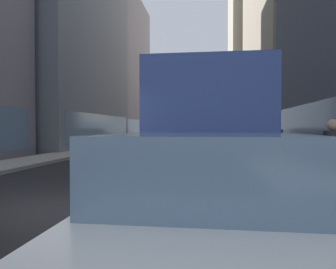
{
  "coord_description": "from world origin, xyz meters",
  "views": [
    {
      "loc": [
        2.84,
        -5.91,
        1.67
      ],
      "look_at": [
        1.12,
        6.81,
        1.4
      ],
      "focal_mm": 33.62,
      "sensor_mm": 36.0,
      "label": 1
    }
  ],
  "objects_px": {
    "car_grey_wagon": "(178,135)",
    "transit_bus": "(209,125)",
    "pedestrian_in_coat": "(333,163)",
    "dalmatian_dog": "(125,180)",
    "car_white_van": "(206,220)",
    "car_black_suv": "(210,141)",
    "car_red_coupe": "(176,133)",
    "pedestrian_with_handbag": "(278,147)",
    "car_silver_sedan": "(198,134)"
  },
  "relations": [
    {
      "from": "car_black_suv",
      "to": "dalmatian_dog",
      "type": "xyz_separation_m",
      "value": [
        -1.85,
        -14.09,
        -0.31
      ]
    },
    {
      "from": "car_grey_wagon",
      "to": "dalmatian_dog",
      "type": "relative_size",
      "value": 4.83
    },
    {
      "from": "pedestrian_in_coat",
      "to": "car_red_coupe",
      "type": "bearing_deg",
      "value": 99.97
    },
    {
      "from": "car_silver_sedan",
      "to": "car_black_suv",
      "type": "height_order",
      "value": "same"
    },
    {
      "from": "car_silver_sedan",
      "to": "pedestrian_in_coat",
      "type": "height_order",
      "value": "pedestrian_in_coat"
    },
    {
      "from": "car_grey_wagon",
      "to": "car_black_suv",
      "type": "xyz_separation_m",
      "value": [
        4.0,
        -17.77,
        -0.0
      ]
    },
    {
      "from": "car_black_suv",
      "to": "car_white_van",
      "type": "bearing_deg",
      "value": -90.0
    },
    {
      "from": "transit_bus",
      "to": "dalmatian_dog",
      "type": "bearing_deg",
      "value": -111.59
    },
    {
      "from": "car_grey_wagon",
      "to": "pedestrian_in_coat",
      "type": "height_order",
      "value": "pedestrian_in_coat"
    },
    {
      "from": "transit_bus",
      "to": "car_black_suv",
      "type": "height_order",
      "value": "transit_bus"
    },
    {
      "from": "transit_bus",
      "to": "dalmatian_dog",
      "type": "relative_size",
      "value": 11.98
    },
    {
      "from": "pedestrian_with_handbag",
      "to": "car_red_coupe",
      "type": "bearing_deg",
      "value": 101.22
    },
    {
      "from": "transit_bus",
      "to": "car_grey_wagon",
      "type": "height_order",
      "value": "transit_bus"
    },
    {
      "from": "car_white_van",
      "to": "car_black_suv",
      "type": "xyz_separation_m",
      "value": [
        -0.0,
        17.99,
        0.0
      ]
    },
    {
      "from": "car_red_coupe",
      "to": "car_grey_wagon",
      "type": "bearing_deg",
      "value": -82.83
    },
    {
      "from": "car_white_van",
      "to": "dalmatian_dog",
      "type": "xyz_separation_m",
      "value": [
        -1.85,
        3.9,
        -0.31
      ]
    },
    {
      "from": "dalmatian_dog",
      "to": "pedestrian_with_handbag",
      "type": "relative_size",
      "value": 0.57
    },
    {
      "from": "car_grey_wagon",
      "to": "dalmatian_dog",
      "type": "xyz_separation_m",
      "value": [
        2.15,
        -31.86,
        -0.31
      ]
    },
    {
      "from": "pedestrian_in_coat",
      "to": "car_black_suv",
      "type": "bearing_deg",
      "value": 99.05
    },
    {
      "from": "car_white_van",
      "to": "dalmatian_dog",
      "type": "relative_size",
      "value": 4.11
    },
    {
      "from": "pedestrian_with_handbag",
      "to": "transit_bus",
      "type": "bearing_deg",
      "value": 174.06
    },
    {
      "from": "pedestrian_with_handbag",
      "to": "car_silver_sedan",
      "type": "bearing_deg",
      "value": 97.81
    },
    {
      "from": "transit_bus",
      "to": "car_black_suv",
      "type": "distance_m",
      "value": 9.46
    },
    {
      "from": "car_white_van",
      "to": "car_black_suv",
      "type": "relative_size",
      "value": 0.96
    },
    {
      "from": "car_grey_wagon",
      "to": "car_white_van",
      "type": "bearing_deg",
      "value": -83.62
    },
    {
      "from": "car_grey_wagon",
      "to": "car_black_suv",
      "type": "height_order",
      "value": "same"
    },
    {
      "from": "car_grey_wagon",
      "to": "car_red_coupe",
      "type": "relative_size",
      "value": 1.13
    },
    {
      "from": "car_red_coupe",
      "to": "car_black_suv",
      "type": "distance_m",
      "value": 30.99
    },
    {
      "from": "car_black_suv",
      "to": "car_red_coupe",
      "type": "bearing_deg",
      "value": 100.41
    },
    {
      "from": "car_grey_wagon",
      "to": "car_silver_sedan",
      "type": "bearing_deg",
      "value": 31.55
    },
    {
      "from": "dalmatian_dog",
      "to": "pedestrian_with_handbag",
      "type": "xyz_separation_m",
      "value": [
        4.22,
        4.44,
        0.5
      ]
    },
    {
      "from": "car_white_van",
      "to": "car_grey_wagon",
      "type": "bearing_deg",
      "value": 96.38
    },
    {
      "from": "car_silver_sedan",
      "to": "transit_bus",
      "type": "bearing_deg",
      "value": -86.8
    },
    {
      "from": "transit_bus",
      "to": "car_black_suv",
      "type": "xyz_separation_m",
      "value": [
        0.0,
        9.41,
        -0.96
      ]
    },
    {
      "from": "car_white_van",
      "to": "dalmatian_dog",
      "type": "height_order",
      "value": "car_white_van"
    },
    {
      "from": "car_black_suv",
      "to": "dalmatian_dog",
      "type": "height_order",
      "value": "car_black_suv"
    },
    {
      "from": "pedestrian_in_coat",
      "to": "transit_bus",
      "type": "bearing_deg",
      "value": 114.04
    },
    {
      "from": "pedestrian_with_handbag",
      "to": "pedestrian_in_coat",
      "type": "relative_size",
      "value": 1.0
    },
    {
      "from": "car_grey_wagon",
      "to": "pedestrian_with_handbag",
      "type": "relative_size",
      "value": 2.75
    },
    {
      "from": "transit_bus",
      "to": "car_red_coupe",
      "type": "height_order",
      "value": "transit_bus"
    },
    {
      "from": "car_silver_sedan",
      "to": "car_white_van",
      "type": "xyz_separation_m",
      "value": [
        1.6,
        -37.24,
        -0.0
      ]
    },
    {
      "from": "transit_bus",
      "to": "car_white_van",
      "type": "xyz_separation_m",
      "value": [
        0.0,
        -8.58,
        -0.96
      ]
    },
    {
      "from": "car_black_suv",
      "to": "dalmatian_dog",
      "type": "relative_size",
      "value": 4.28
    },
    {
      "from": "car_red_coupe",
      "to": "car_silver_sedan",
      "type": "bearing_deg",
      "value": -70.41
    },
    {
      "from": "car_grey_wagon",
      "to": "transit_bus",
      "type": "bearing_deg",
      "value": -81.63
    },
    {
      "from": "car_white_van",
      "to": "pedestrian_with_handbag",
      "type": "bearing_deg",
      "value": 74.17
    },
    {
      "from": "car_red_coupe",
      "to": "dalmatian_dog",
      "type": "bearing_deg",
      "value": -85.2
    },
    {
      "from": "transit_bus",
      "to": "car_white_van",
      "type": "distance_m",
      "value": 8.64
    },
    {
      "from": "car_white_van",
      "to": "pedestrian_in_coat",
      "type": "height_order",
      "value": "pedestrian_in_coat"
    },
    {
      "from": "pedestrian_with_handbag",
      "to": "pedestrian_in_coat",
      "type": "xyz_separation_m",
      "value": [
        -0.03,
        -4.98,
        -0.0
      ]
    }
  ]
}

